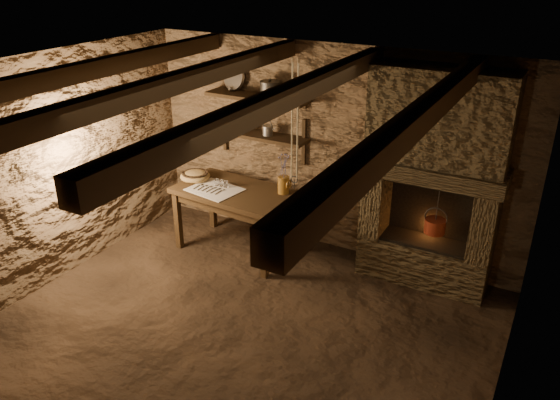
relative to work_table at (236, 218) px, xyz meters
The scene contains 25 objects.
floor 1.65m from the work_table, 57.32° to the right, with size 4.50×4.50×0.00m, color black.
back_wall 1.33m from the work_table, 37.15° to the left, with size 4.50×0.04×2.40m, color brown.
front_wall 3.54m from the work_table, 75.53° to the right, with size 4.50×0.04×2.40m, color brown.
left_wall 2.08m from the work_table, 135.86° to the right, with size 0.04×4.00×2.40m, color brown.
right_wall 3.48m from the work_table, 23.38° to the right, with size 0.04×4.00×2.40m, color brown.
ceiling 2.54m from the work_table, 57.32° to the right, with size 4.50×4.00×0.04m, color black.
beam_far_left 2.40m from the work_table, 115.32° to the right, with size 0.14×3.95×0.16m, color black.
beam_mid_left 2.35m from the work_table, 74.89° to the right, with size 0.14×3.95×0.16m, color black.
beam_mid_right 2.69m from the work_table, 44.63° to the right, with size 0.14×3.95×0.16m, color black.
beam_far_right 3.31m from the work_table, 29.66° to the right, with size 0.14×3.95×0.16m, color black.
shelf_lower 1.01m from the work_table, 88.46° to the left, with size 1.25×0.30×0.04m, color black.
shelf_upper 1.42m from the work_table, 88.46° to the left, with size 1.25×0.30×0.04m, color black.
hearth 2.30m from the work_table, 11.32° to the left, with size 1.43×0.51×2.30m.
work_table is the anchor object (origin of this frame).
linen_cloth 0.43m from the work_table, 148.97° to the right, with size 0.56×0.45×0.01m, color silver.
pewter_cutlery_row 0.45m from the work_table, 145.25° to the right, with size 0.47×0.18×0.01m, color gray, non-canonical shape.
drinking_glasses 0.44m from the work_table, behind, with size 0.18×0.05×0.07m, color silver, non-canonical shape.
stoneware_jug 0.80m from the work_table, 19.12° to the left, with size 0.16×0.16×0.46m.
wooden_bowl 0.71m from the work_table, behind, with size 0.36×0.36×0.13m, color olive.
iron_stockpot 1.52m from the work_table, 69.14° to the left, with size 0.22×0.22×0.16m, color #282724.
tin_pan 1.64m from the work_table, 120.56° to the left, with size 0.29×0.29×0.04m, color #9E9E99.
small_kettle 1.09m from the work_table, 72.58° to the left, with size 0.17×0.12×0.18m, color #9E9E99, non-canonical shape.
rusty_tin 1.08m from the work_table, 107.43° to the left, with size 0.09×0.09×0.09m, color #572C11.
red_pot 2.25m from the work_table, ahead, with size 0.27×0.27×0.54m.
hanging_ropes 1.68m from the work_table, 17.95° to the right, with size 0.08×0.08×1.20m, color beige, non-canonical shape.
Camera 1 is at (2.35, -3.42, 3.28)m, focal length 35.00 mm.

